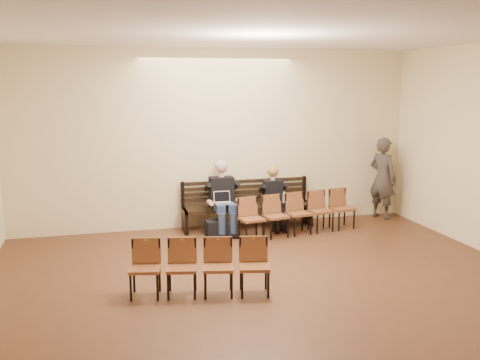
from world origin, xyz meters
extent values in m
plane|color=#522F1C|center=(0.00, 0.00, 0.00)|extent=(10.00, 10.00, 0.00)
cube|color=beige|center=(0.00, 5.00, 1.75)|extent=(8.00, 0.02, 3.50)
cube|color=white|center=(0.00, 0.00, 3.50)|extent=(8.00, 10.00, 0.02)
cube|color=black|center=(0.54, 4.65, 0.23)|extent=(2.60, 0.90, 0.45)
cube|color=silver|center=(-0.04, 4.31, 0.57)|extent=(0.37, 0.32, 0.23)
cylinder|color=silver|center=(1.14, 4.23, 0.56)|extent=(0.08, 0.08, 0.22)
cube|color=black|center=(-0.19, 4.25, 0.15)|extent=(0.42, 0.30, 0.30)
imported|color=#3D3732|center=(3.50, 4.70, 0.99)|extent=(0.73, 0.85, 1.98)
cube|color=brown|center=(1.36, 4.00, 0.39)|extent=(2.43, 0.82, 0.78)
cube|color=brown|center=(-1.00, 1.53, 0.39)|extent=(1.92, 0.79, 0.77)
camera|label=1|loc=(-2.22, -5.25, 2.86)|focal=40.00mm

